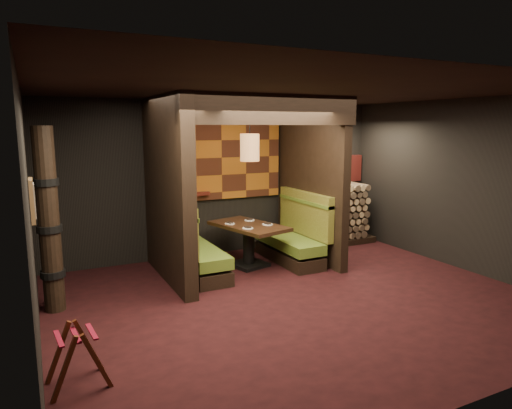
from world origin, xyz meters
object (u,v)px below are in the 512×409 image
(booth_bench_left, at_px, (193,251))
(luggage_rack, at_px, (77,355))
(pendant_lamp, at_px, (250,147))
(totem_column, at_px, (49,222))
(firewood_stack, at_px, (333,214))
(dining_table, at_px, (249,238))
(booth_bench_right, at_px, (294,239))

(booth_bench_left, xyz_separation_m, luggage_rack, (-1.99, -2.57, -0.10))
(booth_bench_left, distance_m, luggage_rack, 3.25)
(pendant_lamp, relative_size, totem_column, 0.43)
(booth_bench_left, bearing_deg, totem_column, -165.25)
(luggage_rack, bearing_deg, firewood_stack, 32.02)
(dining_table, bearing_deg, luggage_rack, -138.88)
(firewood_stack, bearing_deg, booth_bench_right, -152.65)
(luggage_rack, bearing_deg, booth_bench_right, 33.54)
(booth_bench_left, distance_m, booth_bench_right, 1.89)
(booth_bench_right, distance_m, firewood_stack, 1.54)
(booth_bench_left, xyz_separation_m, dining_table, (1.02, 0.06, 0.10))
(firewood_stack, bearing_deg, booth_bench_left, -167.83)
(booth_bench_right, distance_m, dining_table, 0.88)
(booth_bench_right, bearing_deg, luggage_rack, -146.46)
(booth_bench_right, xyz_separation_m, pendant_lamp, (-0.87, 0.01, 1.65))
(booth_bench_left, relative_size, firewood_stack, 0.92)
(pendant_lamp, relative_size, luggage_rack, 1.68)
(pendant_lamp, bearing_deg, firewood_stack, 17.35)
(booth_bench_right, relative_size, pendant_lamp, 1.56)
(dining_table, bearing_deg, booth_bench_right, -3.61)
(luggage_rack, bearing_deg, totem_column, 92.80)
(luggage_rack, relative_size, totem_column, 0.25)
(dining_table, distance_m, totem_column, 3.24)
(totem_column, bearing_deg, pendant_lamp, 10.12)
(booth_bench_right, distance_m, totem_column, 4.10)
(pendant_lamp, bearing_deg, booth_bench_left, -179.72)
(booth_bench_right, height_order, totem_column, totem_column)
(booth_bench_left, distance_m, firewood_stack, 3.33)
(booth_bench_right, bearing_deg, pendant_lamp, 179.67)
(booth_bench_right, xyz_separation_m, totem_column, (-3.98, -0.55, 0.79))
(totem_column, xyz_separation_m, firewood_stack, (5.33, 1.25, -0.57))
(booth_bench_right, height_order, pendant_lamp, pendant_lamp)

